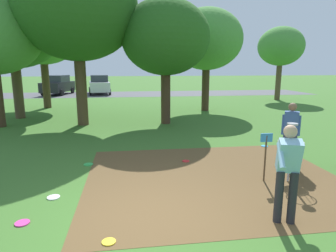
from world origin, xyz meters
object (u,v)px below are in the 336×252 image
(frisbee_far_right, at_px, (22,223))
(player_waiting_left, at_px, (288,168))
(frisbee_scattered_b, at_px, (265,146))
(frisbee_far_left, at_px, (54,197))
(player_throwing, at_px, (291,130))
(tree_far_center, at_px, (207,40))
(frisbee_mid_grass, at_px, (186,161))
(parked_car_leftmost, at_px, (58,85))
(tree_mid_center, at_px, (77,8))
(frisbee_scattered_a, at_px, (88,164))
(disc_golf_basket, at_px, (288,150))
(tree_mid_left, at_px, (281,47))
(tree_near_right, at_px, (11,25))
(frisbee_by_tee, at_px, (109,242))
(tree_mid_right, at_px, (42,32))
(tree_far_left, at_px, (166,38))
(parked_car_center_left, at_px, (99,85))

(frisbee_far_right, bearing_deg, player_waiting_left, -7.11)
(frisbee_scattered_b, bearing_deg, frisbee_far_left, -152.87)
(player_throwing, height_order, tree_far_center, tree_far_center)
(frisbee_mid_grass, height_order, parked_car_leftmost, parked_car_leftmost)
(tree_mid_center, bearing_deg, frisbee_scattered_a, -80.71)
(disc_golf_basket, distance_m, player_throwing, 1.29)
(player_throwing, height_order, tree_mid_left, tree_mid_left)
(tree_near_right, bearing_deg, frisbee_far_left, -68.29)
(frisbee_by_tee, bearing_deg, player_waiting_left, 3.99)
(tree_near_right, distance_m, tree_mid_right, 3.87)
(tree_mid_left, distance_m, tree_far_center, 8.80)
(frisbee_by_tee, xyz_separation_m, tree_far_center, (5.03, 13.17, 4.19))
(frisbee_scattered_b, xyz_separation_m, parked_car_leftmost, (-11.17, 20.38, 0.91))
(frisbee_by_tee, height_order, tree_far_left, tree_far_left)
(frisbee_far_right, bearing_deg, frisbee_by_tee, -26.95)
(frisbee_mid_grass, height_order, frisbee_far_right, same)
(frisbee_scattered_b, distance_m, tree_far_center, 9.29)
(tree_near_right, bearing_deg, disc_golf_basket, -47.17)
(player_waiting_left, distance_m, tree_mid_left, 20.41)
(frisbee_far_right, distance_m, tree_far_center, 14.63)
(tree_mid_center, relative_size, parked_car_leftmost, 1.65)
(frisbee_scattered_a, relative_size, tree_mid_left, 0.04)
(tree_mid_left, bearing_deg, frisbee_by_tee, -124.35)
(frisbee_scattered_a, height_order, tree_mid_right, tree_mid_right)
(player_throwing, xyz_separation_m, tree_far_left, (-2.55, 6.40, 2.95))
(frisbee_by_tee, bearing_deg, disc_golf_basket, 25.81)
(player_waiting_left, bearing_deg, frisbee_far_right, 172.89)
(frisbee_mid_grass, relative_size, parked_car_center_left, 0.05)
(frisbee_by_tee, relative_size, tree_mid_left, 0.04)
(tree_mid_left, bearing_deg, parked_car_center_left, 153.89)
(disc_golf_basket, xyz_separation_m, frisbee_scattered_a, (-4.74, 1.83, -0.74))
(tree_far_left, bearing_deg, frisbee_far_right, -112.72)
(player_throwing, distance_m, tree_mid_left, 17.21)
(frisbee_scattered_a, relative_size, frisbee_scattered_b, 1.15)
(player_throwing, xyz_separation_m, frisbee_by_tee, (-4.65, -3.00, -0.96))
(frisbee_far_right, bearing_deg, tree_near_right, 108.64)
(frisbee_by_tee, distance_m, parked_car_leftmost, 26.04)
(tree_far_left, bearing_deg, tree_mid_right, 137.79)
(tree_near_right, distance_m, tree_mid_center, 4.22)
(player_throwing, height_order, tree_far_left, tree_far_left)
(frisbee_far_left, height_order, frisbee_scattered_a, same)
(disc_golf_basket, height_order, frisbee_far_right, disc_golf_basket)
(tree_mid_center, bearing_deg, frisbee_far_left, -86.30)
(disc_golf_basket, distance_m, tree_near_right, 14.11)
(frisbee_scattered_b, relative_size, parked_car_center_left, 0.05)
(parked_car_center_left, bearing_deg, tree_mid_left, -26.11)
(frisbee_far_right, xyz_separation_m, tree_mid_right, (-3.35, 14.95, 4.73))
(tree_mid_right, distance_m, parked_car_leftmost, 10.37)
(frisbee_far_right, relative_size, tree_near_right, 0.04)
(frisbee_mid_grass, height_order, frisbee_scattered_a, same)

